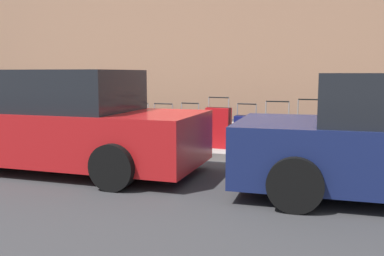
{
  "coord_description": "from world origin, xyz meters",
  "views": [
    {
      "loc": [
        -3.67,
        7.19,
        1.57
      ],
      "look_at": [
        -1.48,
        0.74,
        0.68
      ],
      "focal_mm": 39.63,
      "sensor_mm": 36.0,
      "label": 1
    }
  ],
  "objects_px": {
    "suitcase_navy_3": "(246,133)",
    "bollard_post": "(29,118)",
    "parked_car_red_1": "(58,123)",
    "suitcase_silver_5": "(190,132)",
    "suitcase_black_0": "(343,139)",
    "suitcase_teal_9": "(96,127)",
    "suitcase_teal_2": "(277,134)",
    "suitcase_red_4": "(218,128)",
    "suitcase_maroon_6": "(163,130)",
    "suitcase_olive_8": "(119,129)",
    "suitcase_black_7": "(141,131)",
    "suitcase_olive_1": "(309,135)",
    "fire_hydrant": "(60,120)"
  },
  "relations": [
    {
      "from": "suitcase_silver_5",
      "to": "suitcase_olive_8",
      "type": "relative_size",
      "value": 1.44
    },
    {
      "from": "suitcase_silver_5",
      "to": "suitcase_olive_8",
      "type": "distance_m",
      "value": 1.57
    },
    {
      "from": "suitcase_teal_2",
      "to": "suitcase_silver_5",
      "type": "height_order",
      "value": "suitcase_teal_2"
    },
    {
      "from": "suitcase_teal_2",
      "to": "suitcase_maroon_6",
      "type": "relative_size",
      "value": 1.1
    },
    {
      "from": "suitcase_navy_3",
      "to": "bollard_post",
      "type": "bearing_deg",
      "value": 2.1
    },
    {
      "from": "suitcase_black_0",
      "to": "suitcase_olive_8",
      "type": "height_order",
      "value": "suitcase_black_0"
    },
    {
      "from": "suitcase_black_7",
      "to": "suitcase_navy_3",
      "type": "bearing_deg",
      "value": -179.85
    },
    {
      "from": "suitcase_silver_5",
      "to": "suitcase_teal_9",
      "type": "relative_size",
      "value": 1.02
    },
    {
      "from": "suitcase_teal_2",
      "to": "suitcase_maroon_6",
      "type": "distance_m",
      "value": 2.2
    },
    {
      "from": "suitcase_navy_3",
      "to": "suitcase_silver_5",
      "type": "xyz_separation_m",
      "value": [
        1.1,
        0.04,
        -0.03
      ]
    },
    {
      "from": "suitcase_teal_2",
      "to": "parked_car_red_1",
      "type": "bearing_deg",
      "value": 31.91
    },
    {
      "from": "suitcase_olive_1",
      "to": "suitcase_teal_2",
      "type": "height_order",
      "value": "suitcase_olive_1"
    },
    {
      "from": "suitcase_teal_2",
      "to": "suitcase_navy_3",
      "type": "distance_m",
      "value": 0.56
    },
    {
      "from": "suitcase_teal_2",
      "to": "bollard_post",
      "type": "distance_m",
      "value": 5.35
    },
    {
      "from": "suitcase_red_4",
      "to": "suitcase_black_7",
      "type": "relative_size",
      "value": 1.18
    },
    {
      "from": "suitcase_red_4",
      "to": "suitcase_maroon_6",
      "type": "relative_size",
      "value": 1.16
    },
    {
      "from": "bollard_post",
      "to": "suitcase_black_7",
      "type": "bearing_deg",
      "value": -176.3
    },
    {
      "from": "suitcase_silver_5",
      "to": "parked_car_red_1",
      "type": "xyz_separation_m",
      "value": [
        1.6,
        1.94,
        0.32
      ]
    },
    {
      "from": "suitcase_silver_5",
      "to": "suitcase_teal_9",
      "type": "distance_m",
      "value": 2.08
    },
    {
      "from": "suitcase_maroon_6",
      "to": "fire_hydrant",
      "type": "xyz_separation_m",
      "value": [
        2.44,
        -0.05,
        0.12
      ]
    },
    {
      "from": "suitcase_navy_3",
      "to": "suitcase_maroon_6",
      "type": "bearing_deg",
      "value": 2.57
    },
    {
      "from": "suitcase_black_0",
      "to": "suitcase_olive_1",
      "type": "distance_m",
      "value": 0.58
    },
    {
      "from": "suitcase_olive_8",
      "to": "bollard_post",
      "type": "distance_m",
      "value": 2.14
    },
    {
      "from": "suitcase_teal_2",
      "to": "suitcase_olive_8",
      "type": "distance_m",
      "value": 3.22
    },
    {
      "from": "suitcase_black_0",
      "to": "bollard_post",
      "type": "distance_m",
      "value": 6.51
    },
    {
      "from": "suitcase_maroon_6",
      "to": "suitcase_black_0",
      "type": "bearing_deg",
      "value": -178.69
    },
    {
      "from": "suitcase_red_4",
      "to": "parked_car_red_1",
      "type": "height_order",
      "value": "parked_car_red_1"
    },
    {
      "from": "parked_car_red_1",
      "to": "suitcase_navy_3",
      "type": "bearing_deg",
      "value": -143.81
    },
    {
      "from": "suitcase_teal_9",
      "to": "suitcase_navy_3",
      "type": "bearing_deg",
      "value": -178.85
    },
    {
      "from": "suitcase_red_4",
      "to": "suitcase_black_0",
      "type": "bearing_deg",
      "value": 179.03
    },
    {
      "from": "suitcase_teal_2",
      "to": "fire_hydrant",
      "type": "bearing_deg",
      "value": 0.95
    },
    {
      "from": "parked_car_red_1",
      "to": "suitcase_silver_5",
      "type": "bearing_deg",
      "value": -129.57
    },
    {
      "from": "fire_hydrant",
      "to": "bollard_post",
      "type": "height_order",
      "value": "bollard_post"
    },
    {
      "from": "suitcase_teal_2",
      "to": "suitcase_maroon_6",
      "type": "xyz_separation_m",
      "value": [
        2.2,
        0.13,
        -0.0
      ]
    },
    {
      "from": "suitcase_black_7",
      "to": "fire_hydrant",
      "type": "height_order",
      "value": "suitcase_black_7"
    },
    {
      "from": "suitcase_teal_9",
      "to": "parked_car_red_1",
      "type": "bearing_deg",
      "value": 104.04
    },
    {
      "from": "suitcase_olive_8",
      "to": "suitcase_silver_5",
      "type": "bearing_deg",
      "value": 178.31
    },
    {
      "from": "suitcase_black_0",
      "to": "suitcase_olive_8",
      "type": "xyz_separation_m",
      "value": [
        4.38,
        -0.01,
        -0.02
      ]
    },
    {
      "from": "suitcase_black_0",
      "to": "suitcase_navy_3",
      "type": "height_order",
      "value": "suitcase_black_0"
    },
    {
      "from": "bollard_post",
      "to": "suitcase_teal_9",
      "type": "bearing_deg",
      "value": -176.01
    },
    {
      "from": "suitcase_olive_1",
      "to": "suitcase_teal_2",
      "type": "bearing_deg",
      "value": -10.92
    },
    {
      "from": "suitcase_silver_5",
      "to": "suitcase_black_0",
      "type": "bearing_deg",
      "value": -179.17
    },
    {
      "from": "suitcase_teal_2",
      "to": "bollard_post",
      "type": "bearing_deg",
      "value": 2.43
    },
    {
      "from": "suitcase_olive_1",
      "to": "suitcase_maroon_6",
      "type": "xyz_separation_m",
      "value": [
        2.79,
        0.01,
        -0.03
      ]
    },
    {
      "from": "fire_hydrant",
      "to": "bollard_post",
      "type": "xyz_separation_m",
      "value": [
        0.7,
        0.15,
        0.03
      ]
    },
    {
      "from": "suitcase_maroon_6",
      "to": "suitcase_olive_8",
      "type": "height_order",
      "value": "suitcase_maroon_6"
    },
    {
      "from": "suitcase_olive_1",
      "to": "parked_car_red_1",
      "type": "distance_m",
      "value": 4.31
    },
    {
      "from": "suitcase_silver_5",
      "to": "suitcase_black_7",
      "type": "xyz_separation_m",
      "value": [
        1.06,
        -0.03,
        -0.04
      ]
    },
    {
      "from": "suitcase_teal_2",
      "to": "suitcase_olive_1",
      "type": "bearing_deg",
      "value": 169.08
    },
    {
      "from": "suitcase_black_0",
      "to": "bollard_post",
      "type": "bearing_deg",
      "value": 1.58
    }
  ]
}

